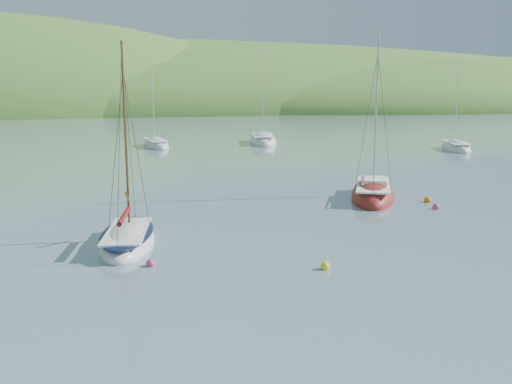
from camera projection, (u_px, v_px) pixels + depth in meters
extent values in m
plane|color=slate|center=(265.00, 270.00, 23.93)|extent=(700.00, 700.00, 0.00)
ellipsoid|color=#36762D|center=(135.00, 108.00, 186.32)|extent=(440.00, 110.00, 44.00)
ellipsoid|color=#36762D|center=(401.00, 107.00, 197.49)|extent=(240.00, 100.00, 34.00)
ellipsoid|color=silver|center=(128.00, 242.00, 27.73)|extent=(3.47, 7.08, 1.66)
cube|color=white|center=(127.00, 231.00, 27.49)|extent=(2.62, 5.51, 0.10)
cylinder|color=brown|center=(126.00, 137.00, 27.58)|extent=(0.12, 0.12, 9.04)
ellipsoid|color=black|center=(127.00, 233.00, 27.64)|extent=(3.42, 7.00, 0.28)
cylinder|color=maroon|center=(124.00, 216.00, 26.65)|extent=(0.72, 3.25, 0.24)
ellipsoid|color=maroon|center=(373.00, 196.00, 39.05)|extent=(6.17, 8.84, 2.32)
cube|color=white|center=(373.00, 185.00, 38.73)|extent=(4.72, 6.85, 0.10)
cylinder|color=silver|center=(376.00, 107.00, 38.90)|extent=(0.12, 0.12, 10.51)
cube|color=white|center=(373.00, 181.00, 38.69)|extent=(2.42, 2.80, 0.42)
cylinder|color=silver|center=(374.00, 173.00, 37.75)|extent=(1.79, 3.70, 0.09)
ellipsoid|color=silver|center=(156.00, 146.00, 71.17)|extent=(3.74, 8.21, 2.16)
cube|color=white|center=(156.00, 140.00, 70.88)|extent=(2.82, 6.39, 0.10)
cylinder|color=silver|center=(153.00, 101.00, 71.03)|extent=(0.12, 0.12, 9.51)
ellipsoid|color=silver|center=(263.00, 142.00, 75.55)|extent=(5.15, 10.21, 2.65)
cube|color=white|center=(263.00, 135.00, 75.19)|extent=(3.90, 7.94, 0.10)
cylinder|color=silver|center=(262.00, 90.00, 75.45)|extent=(0.12, 0.12, 11.70)
ellipsoid|color=silver|center=(456.00, 149.00, 67.90)|extent=(5.19, 8.43, 2.17)
cube|color=white|center=(457.00, 142.00, 67.60)|extent=(3.96, 6.54, 0.10)
cylinder|color=silver|center=(457.00, 102.00, 67.81)|extent=(0.12, 0.12, 9.54)
sphere|color=yellow|center=(325.00, 266.00, 24.05)|extent=(0.40, 0.40, 0.40)
sphere|color=#D63B7A|center=(151.00, 263.00, 24.46)|extent=(0.39, 0.39, 0.39)
sphere|color=#D17305|center=(428.00, 200.00, 37.78)|extent=(0.49, 0.49, 0.49)
sphere|color=#D63B7A|center=(436.00, 207.00, 35.69)|extent=(0.46, 0.46, 0.46)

